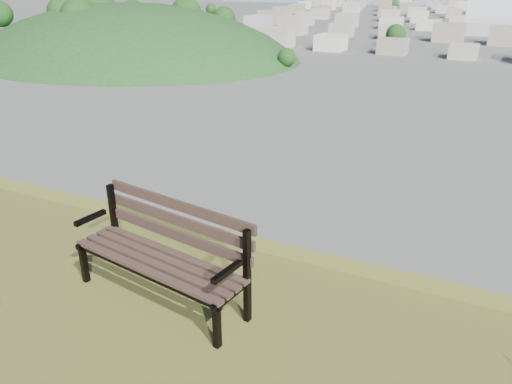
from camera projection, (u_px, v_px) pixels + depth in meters
The scene contains 4 objects.
park_bench at pixel (165, 248), 4.45m from camera, with size 1.78×0.81×0.90m.
green_wooded_hill at pixel (131, 57), 184.89m from camera, with size 148.63×118.91×74.32m.
city_blocks at pixel (508, 15), 336.27m from camera, with size 395.00×361.00×7.00m.
city_trees at pixel (455, 19), 283.98m from camera, with size 406.52×387.20×9.98m.
Camera 1 is at (1.82, -0.22, 27.73)m, focal length 35.00 mm.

